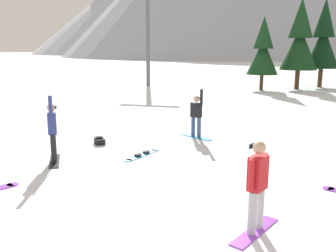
% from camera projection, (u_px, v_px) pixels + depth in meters
% --- Properties ---
extents(ground_plane, '(800.00, 800.00, 0.00)m').
position_uv_depth(ground_plane, '(157.00, 206.00, 8.06)').
color(ground_plane, silver).
extents(snowboarder_foreground, '(0.87, 1.46, 1.76)m').
position_uv_depth(snowboarder_foreground, '(257.00, 185.00, 6.74)').
color(snowboarder_foreground, '#993FD8').
rests_on(snowboarder_foreground, ground_plane).
extents(snowboarder_midground, '(0.95, 1.40, 2.06)m').
position_uv_depth(snowboarder_midground, '(53.00, 130.00, 11.09)').
color(snowboarder_midground, black).
rests_on(snowboarder_midground, ground_plane).
extents(snowboarder_background, '(1.41, 1.10, 1.91)m').
position_uv_depth(snowboarder_background, '(196.00, 115.00, 14.23)').
color(snowboarder_background, '#1E8CD8').
rests_on(snowboarder_background, ground_plane).
extents(loose_snowboard_near_left, '(0.84, 1.69, 0.09)m').
position_uv_depth(loose_snowboard_near_left, '(142.00, 155.00, 11.94)').
color(loose_snowboard_near_left, '#1E8CD8').
rests_on(loose_snowboard_near_left, ground_plane).
extents(backpack_black, '(0.53, 0.55, 0.27)m').
position_uv_depth(backpack_black, '(100.00, 141.00, 13.35)').
color(backpack_black, black).
rests_on(backpack_black, ground_plane).
extents(pine_tree_young, '(2.93, 2.93, 7.77)m').
position_uv_depth(pine_tree_young, '(323.00, 40.00, 32.68)').
color(pine_tree_young, '#472D19').
rests_on(pine_tree_young, ground_plane).
extents(pine_tree_twin, '(3.13, 3.13, 7.59)m').
position_uv_depth(pine_tree_twin, '(300.00, 40.00, 30.97)').
color(pine_tree_twin, '#472D19').
rests_on(pine_tree_twin, ground_plane).
extents(pine_tree_short, '(2.56, 2.56, 6.03)m').
position_uv_depth(pine_tree_short, '(263.00, 50.00, 30.35)').
color(pine_tree_short, '#472D19').
rests_on(pine_tree_short, ground_plane).
extents(ski_lift_tower, '(3.80, 0.36, 8.61)m').
position_uv_depth(ski_lift_tower, '(148.00, 30.00, 33.92)').
color(ski_lift_tower, '#595B60').
rests_on(ski_lift_tower, ground_plane).
extents(peak_central_summit, '(153.44, 153.44, 63.11)m').
position_uv_depth(peak_central_summit, '(142.00, 7.00, 261.65)').
color(peak_central_summit, '#B2B7C6').
rests_on(peak_central_summit, ground_plane).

